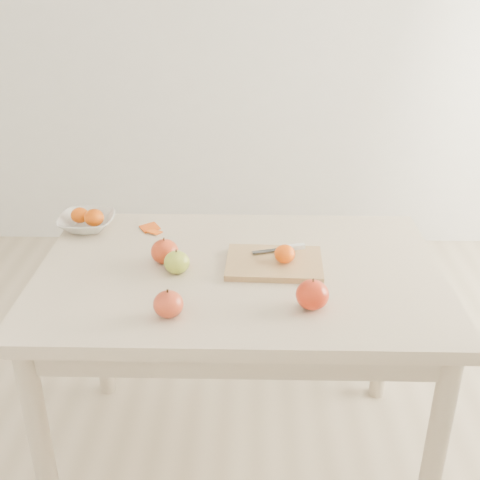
{
  "coord_description": "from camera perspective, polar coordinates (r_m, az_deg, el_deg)",
  "views": [
    {
      "loc": [
        0.04,
        -1.57,
        1.61
      ],
      "look_at": [
        0.0,
        0.05,
        0.82
      ],
      "focal_mm": 45.0,
      "sensor_mm": 36.0,
      "label": 1
    }
  ],
  "objects": [
    {
      "name": "board_tangerine",
      "position": [
        1.78,
        4.27,
        -1.32
      ],
      "size": [
        0.06,
        0.06,
        0.05
      ],
      "primitive_type": "ellipsoid",
      "color": "#E94B08",
      "rests_on": "cutting_board"
    },
    {
      "name": "orange_peel_b",
      "position": [
        2.03,
        -8.12,
        0.71
      ],
      "size": [
        0.06,
        0.05,
        0.01
      ],
      "primitive_type": "cube",
      "rotation": [
        -0.14,
        0.0,
        -0.51
      ],
      "color": "#EC5A10",
      "rests_on": "table"
    },
    {
      "name": "apple_red_e",
      "position": [
        1.59,
        6.87,
        -5.17
      ],
      "size": [
        0.09,
        0.09,
        0.08
      ],
      "primitive_type": "ellipsoid",
      "color": "#940703",
      "rests_on": "table"
    },
    {
      "name": "apple_red_c",
      "position": [
        1.56,
        -6.81,
        -6.05
      ],
      "size": [
        0.08,
        0.08,
        0.07
      ],
      "primitive_type": "ellipsoid",
      "color": "#8E0209",
      "rests_on": "table"
    },
    {
      "name": "bowl_tangerine_far",
      "position": [
        2.07,
        -13.68,
        2.08
      ],
      "size": [
        0.07,
        0.07,
        0.06
      ],
      "primitive_type": "ellipsoid",
      "color": "#D95E07",
      "rests_on": "fruit_bowl"
    },
    {
      "name": "apple_red_b",
      "position": [
        1.82,
        -7.16,
        -1.09
      ],
      "size": [
        0.08,
        0.08,
        0.08
      ],
      "primitive_type": "ellipsoid",
      "color": "maroon",
      "rests_on": "table"
    },
    {
      "name": "apple_green",
      "position": [
        1.76,
        -6.01,
        -2.11
      ],
      "size": [
        0.08,
        0.08,
        0.07
      ],
      "primitive_type": "ellipsoid",
      "color": "olive",
      "rests_on": "table"
    },
    {
      "name": "bowl_tangerine_near",
      "position": [
        2.1,
        -14.96,
        2.29
      ],
      "size": [
        0.06,
        0.06,
        0.05
      ],
      "primitive_type": "ellipsoid",
      "color": "#CC5A07",
      "rests_on": "fruit_bowl"
    },
    {
      "name": "paring_knife",
      "position": [
        1.86,
        4.65,
        -0.74
      ],
      "size": [
        0.17,
        0.07,
        0.01
      ],
      "color": "white",
      "rests_on": "cutting_board"
    },
    {
      "name": "table",
      "position": [
        1.84,
        -0.04,
        -5.43
      ],
      "size": [
        1.2,
        0.8,
        0.75
      ],
      "color": "beige",
      "rests_on": "ground"
    },
    {
      "name": "orange_peel_a",
      "position": [
        2.06,
        -8.55,
        1.07
      ],
      "size": [
        0.07,
        0.07,
        0.01
      ],
      "primitive_type": "cube",
      "rotation": [
        0.21,
        0.0,
        0.66
      ],
      "color": "#CD480E",
      "rests_on": "table"
    },
    {
      "name": "fruit_bowl",
      "position": [
        2.1,
        -14.3,
        1.65
      ],
      "size": [
        0.19,
        0.19,
        0.05
      ],
      "primitive_type": "imported",
      "color": "silver",
      "rests_on": "table"
    },
    {
      "name": "cutting_board",
      "position": [
        1.8,
        3.26,
        -2.19
      ],
      "size": [
        0.29,
        0.22,
        0.02
      ],
      "primitive_type": "cube",
      "rotation": [
        0.0,
        0.0,
        -0.04
      ],
      "color": "tan",
      "rests_on": "table"
    },
    {
      "name": "ground",
      "position": [
        2.25,
        -0.03,
        -19.76
      ],
      "size": [
        3.5,
        3.5,
        0.0
      ],
      "primitive_type": "plane",
      "color": "#C6B293",
      "rests_on": "ground"
    }
  ]
}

